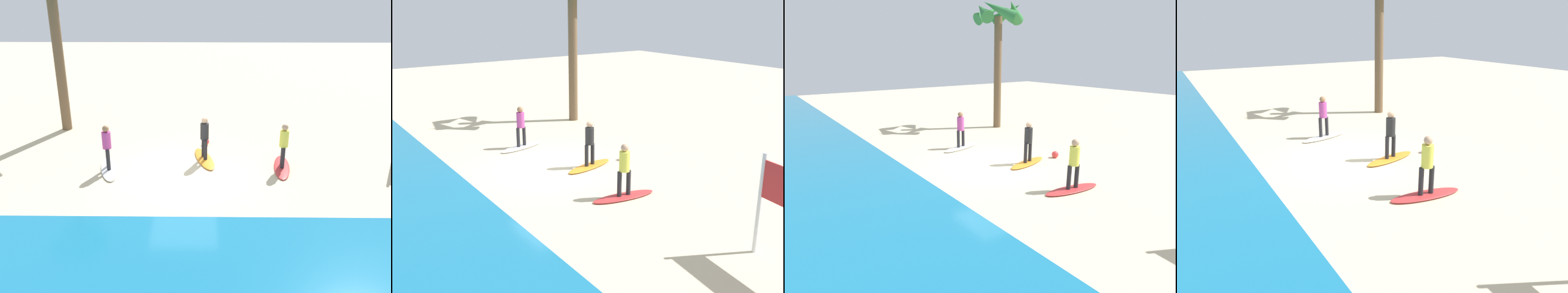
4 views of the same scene
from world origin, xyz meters
TOP-DOWN VIEW (x-y plane):
  - ground_plane at (0.00, 0.00)m, footprint 60.00×60.00m
  - surfboard_red at (-3.61, -0.48)m, footprint 0.84×2.16m
  - surfer_red at (-3.61, -0.48)m, footprint 0.32×0.46m
  - surfboard_orange at (-0.75, -1.20)m, footprint 1.04×2.17m
  - surfer_orange at (-0.75, -1.20)m, footprint 0.32×0.45m
  - surfboard_white at (2.75, -0.25)m, footprint 1.08×2.17m
  - surfer_white at (2.75, -0.25)m, footprint 0.32×0.45m
  - beach_ball at (-0.82, -2.74)m, footprint 0.29×0.29m

SIDE VIEW (x-z plane):
  - ground_plane at x=0.00m, z-range 0.00..0.00m
  - surfboard_red at x=-3.61m, z-range 0.00..0.09m
  - surfboard_orange at x=-0.75m, z-range 0.00..0.09m
  - surfboard_white at x=2.75m, z-range 0.00..0.09m
  - beach_ball at x=-0.82m, z-range 0.00..0.29m
  - surfer_red at x=-3.61m, z-range 0.22..1.86m
  - surfer_orange at x=-0.75m, z-range 0.22..1.86m
  - surfer_white at x=2.75m, z-range 0.22..1.86m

